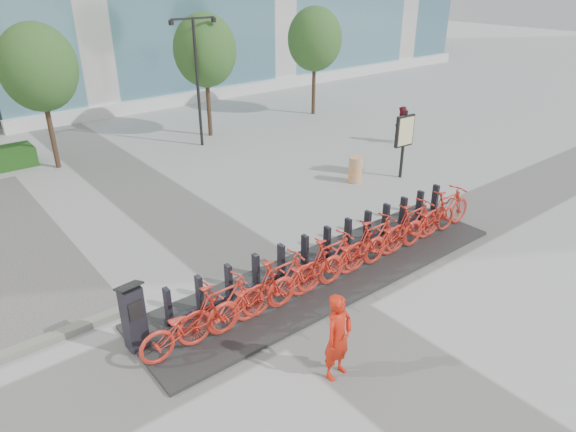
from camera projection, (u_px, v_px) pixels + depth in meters
ground at (295, 300)px, 11.38m from camera, size 120.00×120.00×0.00m
tree_1 at (38, 68)px, 17.42m from camera, size 2.60×2.60×5.10m
tree_2 at (205, 51)px, 21.07m from camera, size 2.60×2.60×5.10m
tree_3 at (315, 39)px, 24.44m from camera, size 2.60×2.60×5.10m
streetlamp at (196, 68)px, 20.01m from camera, size 2.00×0.20×5.00m
dock_pad at (329, 273)px, 12.30m from camera, size 9.60×2.40×0.08m
dock_rail_posts at (329, 243)px, 12.67m from camera, size 8.74×0.50×0.85m
bike_0 at (190, 324)px, 9.61m from camera, size 2.07×0.72×1.09m
bike_1 at (222, 307)px, 9.99m from camera, size 2.00×0.57×1.20m
bike_2 at (252, 296)px, 10.42m from camera, size 2.07×0.72×1.09m
bike_3 at (280, 282)px, 10.80m from camera, size 2.00×0.57×1.20m
bike_4 at (306, 273)px, 11.23m from camera, size 2.07×0.72×1.09m
bike_5 at (331, 260)px, 11.61m from camera, size 2.00×0.57×1.20m
bike_6 at (353, 252)px, 12.04m from camera, size 2.07×0.72×1.09m
bike_7 at (374, 241)px, 12.41m from camera, size 2.00×0.57×1.20m
bike_8 at (394, 234)px, 12.85m from camera, size 2.07×0.72×1.09m
bike_9 at (413, 224)px, 13.22m from camera, size 2.00×0.57×1.20m
bike_10 at (430, 219)px, 13.65m from camera, size 2.07×0.72×1.09m
bike_11 at (447, 210)px, 14.03m from camera, size 2.00×0.57×1.20m
kiosk at (134, 317)px, 9.55m from camera, size 0.48×0.42×1.46m
worker_red at (338, 337)px, 8.93m from camera, size 0.66×0.49×1.68m
pedestrian at (401, 125)px, 21.31m from camera, size 0.91×0.82×1.54m
construction_barrel at (355, 170)px, 17.48m from camera, size 0.61×0.61×0.89m
map_sign at (404, 134)px, 17.40m from camera, size 0.78×0.18×2.37m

